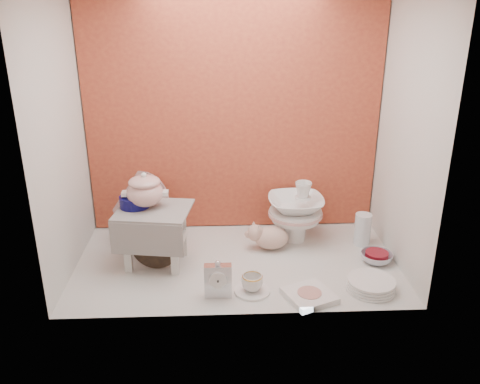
# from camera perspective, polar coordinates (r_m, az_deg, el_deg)

# --- Properties ---
(ground) EXTENTS (1.80, 1.80, 0.00)m
(ground) POSITION_cam_1_polar(r_m,az_deg,el_deg) (2.88, -0.38, -7.94)
(ground) COLOR silver
(ground) RESTS_ON ground
(niche_shell) EXTENTS (1.86, 1.03, 1.53)m
(niche_shell) POSITION_cam_1_polar(r_m,az_deg,el_deg) (2.73, -0.58, 11.24)
(niche_shell) COLOR #C15530
(niche_shell) RESTS_ON ground
(step_stool) EXTENTS (0.44, 0.39, 0.33)m
(step_stool) POSITION_cam_1_polar(r_m,az_deg,el_deg) (2.84, -9.54, -4.97)
(step_stool) COLOR silver
(step_stool) RESTS_ON ground
(soup_tureen) EXTENTS (0.25, 0.25, 0.20)m
(soup_tureen) POSITION_cam_1_polar(r_m,az_deg,el_deg) (2.77, -10.73, 0.25)
(soup_tureen) COLOR white
(soup_tureen) RESTS_ON step_stool
(cobalt_bowl) EXTENTS (0.21, 0.21, 0.06)m
(cobalt_bowl) POSITION_cam_1_polar(r_m,az_deg,el_deg) (2.81, -11.85, -1.03)
(cobalt_bowl) COLOR #0B0948
(cobalt_bowl) RESTS_ON step_stool
(floral_platter) EXTENTS (0.41, 0.22, 0.39)m
(floral_platter) POSITION_cam_1_polar(r_m,az_deg,el_deg) (3.23, -11.28, -1.12)
(floral_platter) COLOR silver
(floral_platter) RESTS_ON ground
(blue_white_vase) EXTENTS (0.28, 0.28, 0.25)m
(blue_white_vase) POSITION_cam_1_polar(r_m,az_deg,el_deg) (3.15, -12.02, -3.24)
(blue_white_vase) COLOR white
(blue_white_vase) RESTS_ON ground
(lacquer_tray) EXTENTS (0.29, 0.11, 0.29)m
(lacquer_tray) POSITION_cam_1_polar(r_m,az_deg,el_deg) (2.81, -9.58, -5.77)
(lacquer_tray) COLOR black
(lacquer_tray) RESTS_ON ground
(mantel_clock) EXTENTS (0.14, 0.05, 0.20)m
(mantel_clock) POSITION_cam_1_polar(r_m,az_deg,el_deg) (2.54, -2.51, -9.84)
(mantel_clock) COLOR silver
(mantel_clock) RESTS_ON ground
(plush_pig) EXTENTS (0.30, 0.26, 0.15)m
(plush_pig) POSITION_cam_1_polar(r_m,az_deg,el_deg) (2.99, 3.59, -5.16)
(plush_pig) COLOR #CCA290
(plush_pig) RESTS_ON ground
(teacup_saucer) EXTENTS (0.24, 0.24, 0.01)m
(teacup_saucer) POSITION_cam_1_polar(r_m,az_deg,el_deg) (2.62, 1.38, -11.13)
(teacup_saucer) COLOR white
(teacup_saucer) RESTS_ON ground
(gold_rim_teacup) EXTENTS (0.13, 0.13, 0.09)m
(gold_rim_teacup) POSITION_cam_1_polar(r_m,az_deg,el_deg) (2.59, 1.39, -10.21)
(gold_rim_teacup) COLOR white
(gold_rim_teacup) RESTS_ON teacup_saucer
(lattice_dish) EXTENTS (0.29, 0.29, 0.03)m
(lattice_dish) POSITION_cam_1_polar(r_m,az_deg,el_deg) (2.59, 7.86, -11.54)
(lattice_dish) COLOR white
(lattice_dish) RESTS_ON ground
(dinner_plate_stack) EXTENTS (0.30, 0.30, 0.06)m
(dinner_plate_stack) POSITION_cam_1_polar(r_m,az_deg,el_deg) (2.71, 14.64, -10.11)
(dinner_plate_stack) COLOR white
(dinner_plate_stack) RESTS_ON ground
(crystal_bowl) EXTENTS (0.23, 0.23, 0.06)m
(crystal_bowl) POSITION_cam_1_polar(r_m,az_deg,el_deg) (2.97, 15.21, -7.18)
(crystal_bowl) COLOR silver
(crystal_bowl) RESTS_ON ground
(clear_glass_vase) EXTENTS (0.10, 0.10, 0.20)m
(clear_glass_vase) POSITION_cam_1_polar(r_m,az_deg,el_deg) (3.12, 13.72, -4.13)
(clear_glass_vase) COLOR silver
(clear_glass_vase) RESTS_ON ground
(porcelain_tower) EXTENTS (0.37, 0.37, 0.38)m
(porcelain_tower) POSITION_cam_1_polar(r_m,az_deg,el_deg) (3.07, 6.31, -2.17)
(porcelain_tower) COLOR white
(porcelain_tower) RESTS_ON ground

